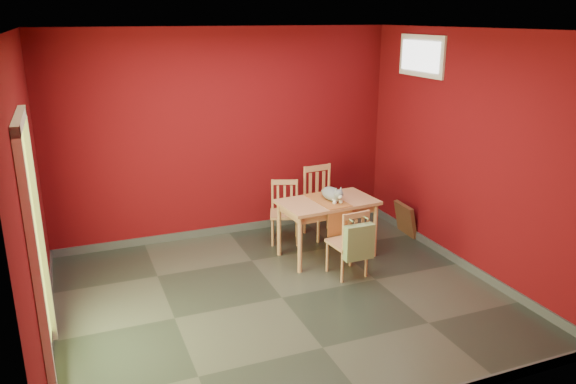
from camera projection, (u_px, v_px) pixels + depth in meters
name	position (u px, v px, depth m)	size (l,w,h in m)	color
ground	(282.00, 298.00, 5.87)	(4.50, 4.50, 0.00)	#2D342D
room_shell	(282.00, 293.00, 5.86)	(4.50, 4.50, 4.50)	#5D090E
doorway	(35.00, 243.00, 4.39)	(0.06, 1.01, 2.13)	#B7D838
window	(421.00, 56.00, 6.84)	(0.05, 0.90, 0.50)	white
outlet_plate	(335.00, 198.00, 8.11)	(0.08, 0.01, 0.12)	silver
dining_table	(327.00, 208.00, 6.72)	(1.19, 0.75, 0.71)	tan
table_runner	(331.00, 207.00, 6.61)	(0.36, 0.68, 0.33)	#A25729
chair_far_left	(285.00, 211.00, 7.25)	(0.48, 0.48, 0.79)	tan
chair_far_right	(322.00, 201.00, 7.44)	(0.47, 0.47, 0.93)	tan
chair_near	(349.00, 242.00, 6.26)	(0.41, 0.41, 0.80)	tan
tote_bag	(359.00, 242.00, 6.06)	(0.33, 0.19, 0.46)	#788F5B
cat	(332.00, 191.00, 6.69)	(0.22, 0.42, 0.21)	slate
picture_frame	(405.00, 219.00, 7.52)	(0.16, 0.43, 0.43)	brown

